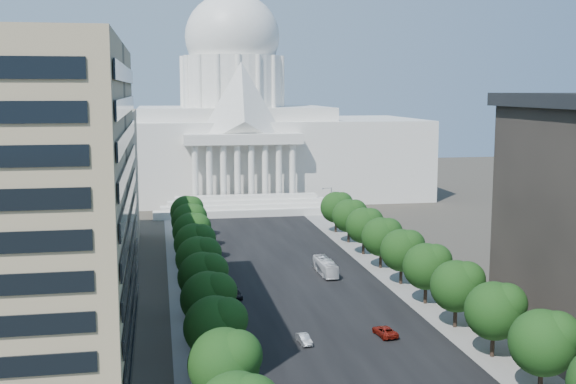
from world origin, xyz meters
TOP-DOWN VIEW (x-y plane):
  - road_asphalt at (0.00, 90.00)m, footprint 30.00×260.00m
  - sidewalk_left at (-19.00, 90.00)m, footprint 8.00×260.00m
  - sidewalk_right at (19.00, 90.00)m, footprint 8.00×260.00m
  - capitol at (0.00, 184.89)m, footprint 120.00×56.00m
  - office_block_left_far at (-48.00, 100.00)m, footprint 38.00×52.00m
  - tree_l_b at (-17.66, 23.81)m, footprint 7.79×7.60m
  - tree_l_c at (-17.66, 35.81)m, footprint 7.79×7.60m
  - tree_l_d at (-17.66, 47.81)m, footprint 7.79×7.60m
  - tree_l_e at (-17.66, 59.81)m, footprint 7.79×7.60m
  - tree_l_f at (-17.66, 71.81)m, footprint 7.79×7.60m
  - tree_l_g at (-17.66, 83.81)m, footprint 7.79×7.60m
  - tree_l_h at (-17.66, 95.81)m, footprint 7.79×7.60m
  - tree_l_i at (-17.66, 107.81)m, footprint 7.79×7.60m
  - tree_l_j at (-17.66, 119.81)m, footprint 7.79×7.60m
  - tree_r_b at (18.34, 23.81)m, footprint 7.79×7.60m
  - tree_r_c at (18.34, 35.81)m, footprint 7.79×7.60m
  - tree_r_d at (18.34, 47.81)m, footprint 7.79×7.60m
  - tree_r_e at (18.34, 59.81)m, footprint 7.79×7.60m
  - tree_r_f at (18.34, 71.81)m, footprint 7.79×7.60m
  - tree_r_g at (18.34, 83.81)m, footprint 7.79×7.60m
  - tree_r_h at (18.34, 95.81)m, footprint 7.79×7.60m
  - tree_r_i at (18.34, 107.81)m, footprint 7.79×7.60m
  - tree_r_j at (18.34, 119.81)m, footprint 7.79×7.60m
  - streetlight_b at (19.90, 35.00)m, footprint 2.61×0.44m
  - streetlight_c at (19.90, 60.00)m, footprint 2.61×0.44m
  - streetlight_d at (19.90, 85.00)m, footprint 2.61×0.44m
  - streetlight_e at (19.90, 110.00)m, footprint 2.61×0.44m
  - streetlight_f at (19.90, 135.00)m, footprint 2.61×0.44m
  - car_silver at (-5.17, 45.06)m, footprint 1.77×4.00m
  - car_red at (6.67, 46.05)m, footprint 2.91×5.21m
  - car_dark_b at (-12.03, 68.45)m, footprint 2.20×4.57m
  - city_bus at (6.25, 80.99)m, footprint 2.73×10.49m

SIDE VIEW (x-z plane):
  - road_asphalt at x=0.00m, z-range -0.01..0.01m
  - sidewalk_left at x=-19.00m, z-range -0.01..0.01m
  - sidewalk_right at x=19.00m, z-range -0.01..0.01m
  - car_silver at x=-5.17m, z-range 0.00..1.28m
  - car_dark_b at x=-12.03m, z-range 0.00..1.28m
  - car_red at x=6.67m, z-range 0.00..1.38m
  - city_bus at x=6.25m, z-range 0.00..2.90m
  - streetlight_b at x=19.90m, z-range 1.32..10.32m
  - streetlight_c at x=19.90m, z-range 1.32..10.32m
  - streetlight_d at x=19.90m, z-range 1.32..10.32m
  - streetlight_e at x=19.90m, z-range 1.32..10.32m
  - streetlight_f at x=19.90m, z-range 1.32..10.32m
  - tree_l_b at x=-17.66m, z-range 1.47..11.44m
  - tree_l_c at x=-17.66m, z-range 1.47..11.44m
  - tree_l_d at x=-17.66m, z-range 1.47..11.44m
  - tree_l_e at x=-17.66m, z-range 1.47..11.44m
  - tree_l_f at x=-17.66m, z-range 1.47..11.44m
  - tree_l_g at x=-17.66m, z-range 1.47..11.44m
  - tree_l_h at x=-17.66m, z-range 1.47..11.44m
  - tree_l_i at x=-17.66m, z-range 1.47..11.44m
  - tree_l_j at x=-17.66m, z-range 1.47..11.44m
  - tree_r_b at x=18.34m, z-range 1.47..11.44m
  - tree_r_c at x=18.34m, z-range 1.47..11.44m
  - tree_r_d at x=18.34m, z-range 1.47..11.44m
  - tree_r_e at x=18.34m, z-range 1.47..11.44m
  - tree_r_f at x=18.34m, z-range 1.47..11.44m
  - tree_r_g at x=18.34m, z-range 1.47..11.44m
  - tree_r_h at x=18.34m, z-range 1.47..11.44m
  - tree_r_i at x=18.34m, z-range 1.47..11.44m
  - tree_r_j at x=18.34m, z-range 1.47..11.44m
  - office_block_left_far at x=-48.00m, z-range 0.00..30.00m
  - capitol at x=0.00m, z-range -16.49..56.51m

